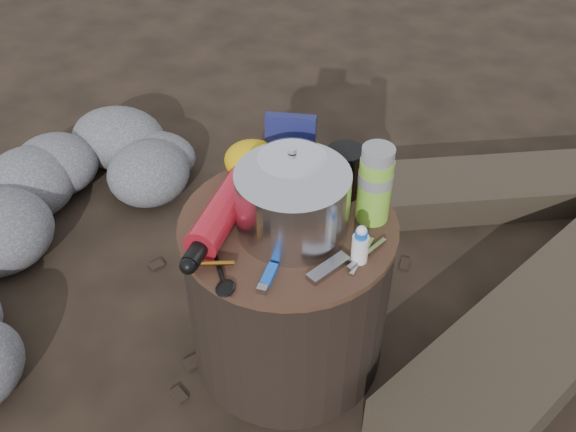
% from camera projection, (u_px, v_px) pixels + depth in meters
% --- Properties ---
extents(ground, '(60.00, 60.00, 0.00)m').
position_uv_depth(ground, '(288.00, 348.00, 1.77)').
color(ground, black).
rests_on(ground, ground).
extents(stump, '(0.50, 0.50, 0.46)m').
position_uv_depth(stump, '(288.00, 291.00, 1.62)').
color(stump, black).
rests_on(stump, ground).
extents(rock_ring, '(0.50, 1.09, 0.22)m').
position_uv_depth(rock_ring, '(57.00, 227.00, 1.97)').
color(rock_ring, '#54545A').
rests_on(rock_ring, ground).
extents(log_small, '(1.32, 0.67, 0.11)m').
position_uv_depth(log_small, '(541.00, 185.00, 2.21)').
color(log_small, '#31291F').
rests_on(log_small, ground).
extents(foil_windscreen, '(0.25, 0.25, 0.15)m').
position_uv_depth(foil_windscreen, '(293.00, 202.00, 1.40)').
color(foil_windscreen, '#B8B8BF').
rests_on(foil_windscreen, stump).
extents(camping_pot, '(0.17, 0.17, 0.17)m').
position_uv_depth(camping_pot, '(292.00, 182.00, 1.44)').
color(camping_pot, silver).
rests_on(camping_pot, stump).
extents(fuel_bottle, '(0.10, 0.32, 0.08)m').
position_uv_depth(fuel_bottle, '(222.00, 212.00, 1.43)').
color(fuel_bottle, red).
rests_on(fuel_bottle, stump).
extents(thermos, '(0.08, 0.08, 0.19)m').
position_uv_depth(thermos, '(375.00, 185.00, 1.42)').
color(thermos, '#7ABC31').
rests_on(thermos, stump).
extents(travel_mug, '(0.08, 0.08, 0.12)m').
position_uv_depth(travel_mug, '(344.00, 172.00, 1.51)').
color(travel_mug, black).
rests_on(travel_mug, stump).
extents(stuff_sack, '(0.15, 0.12, 0.10)m').
position_uv_depth(stuff_sack, '(254.00, 161.00, 1.56)').
color(stuff_sack, '#D3A509').
rests_on(stuff_sack, stump).
extents(food_pouch, '(0.12, 0.04, 0.15)m').
position_uv_depth(food_pouch, '(290.00, 145.00, 1.56)').
color(food_pouch, '#161950').
rests_on(food_pouch, stump).
extents(lighter, '(0.03, 0.08, 0.01)m').
position_uv_depth(lighter, '(269.00, 275.00, 1.33)').
color(lighter, blue).
rests_on(lighter, stump).
extents(multitool, '(0.08, 0.10, 0.01)m').
position_uv_depth(multitool, '(328.00, 268.00, 1.35)').
color(multitool, '#A1A1A5').
rests_on(multitool, stump).
extents(pot_grabber, '(0.08, 0.13, 0.01)m').
position_uv_depth(pot_grabber, '(362.00, 255.00, 1.38)').
color(pot_grabber, '#A1A1A5').
rests_on(pot_grabber, stump).
extents(spork, '(0.11, 0.15, 0.01)m').
position_uv_depth(spork, '(218.00, 264.00, 1.36)').
color(spork, black).
rests_on(spork, stump).
extents(squeeze_bottle, '(0.04, 0.04, 0.08)m').
position_uv_depth(squeeze_bottle, '(360.00, 246.00, 1.35)').
color(squeeze_bottle, silver).
rests_on(squeeze_bottle, stump).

